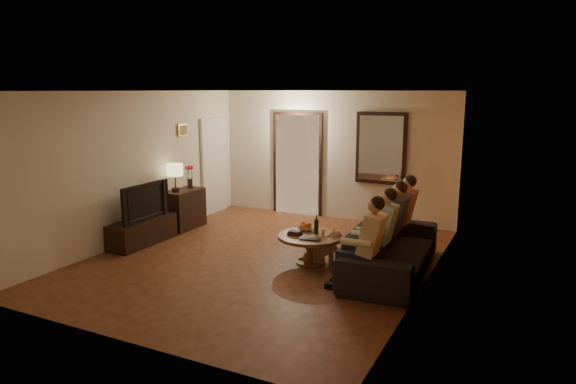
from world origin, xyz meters
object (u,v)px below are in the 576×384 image
at_px(tv_stand, 143,232).
at_px(bowl, 306,228).
at_px(tv, 141,201).
at_px(wine_bottle, 316,224).
at_px(table_lamp, 175,178).
at_px(person_c, 391,227).
at_px(laptop, 309,240).
at_px(sofa, 392,248).
at_px(person_b, 380,237).
at_px(coffee_table, 310,249).
at_px(person_a, 367,249).
at_px(dresser, 184,209).
at_px(person_d, 401,218).
at_px(dog, 321,245).

bearing_deg(tv_stand, bowl, 11.46).
relative_size(tv, wine_bottle, 3.55).
xyz_separation_m(table_lamp, person_c, (4.12, -0.11, -0.41)).
bearing_deg(bowl, laptop, -60.75).
height_order(person_c, wine_bottle, person_c).
xyz_separation_m(person_c, bowl, (-1.30, -0.25, -0.12)).
bearing_deg(sofa, wine_bottle, 90.24).
distance_m(person_b, wine_bottle, 1.09).
xyz_separation_m(coffee_table, laptop, (0.10, -0.28, 0.24)).
relative_size(person_a, wine_bottle, 3.87).
relative_size(dresser, person_b, 0.70).
height_order(tv, person_d, person_d).
height_order(person_b, dog, person_b).
xyz_separation_m(dresser, bowl, (2.83, -0.58, 0.11)).
distance_m(sofa, laptop, 1.21).
bearing_deg(dresser, sofa, -8.50).
xyz_separation_m(tv, dog, (3.14, 0.44, -0.47)).
bearing_deg(sofa, person_a, 170.40).
bearing_deg(wine_bottle, laptop, -82.50).
distance_m(person_a, dog, 1.31).
height_order(tv, person_a, person_a).
bearing_deg(table_lamp, sofa, -5.56).
distance_m(table_lamp, person_d, 4.17).
bearing_deg(dog, dresser, 155.29).
distance_m(tv, laptop, 3.12).
xyz_separation_m(dog, laptop, (-0.04, -0.36, 0.18)).
distance_m(person_b, coffee_table, 1.18).
distance_m(coffee_table, laptop, 0.38).
relative_size(dresser, dog, 1.49).
bearing_deg(person_b, person_a, -90.00).
relative_size(table_lamp, person_c, 0.45).
relative_size(tv, laptop, 3.34).
bearing_deg(person_a, bowl, 143.78).
height_order(dog, laptop, dog).
bearing_deg(person_c, person_d, 90.00).
distance_m(tv, person_b, 4.13).
height_order(person_c, bowl, person_c).
bearing_deg(bowl, person_d, 33.31).
xyz_separation_m(table_lamp, bowl, (2.83, -0.36, -0.53)).
bearing_deg(sofa, person_c, 15.18).
xyz_separation_m(bowl, wine_bottle, (0.23, -0.12, 0.12)).
bearing_deg(sofa, bowl, 84.74).
bearing_deg(person_b, person_d, 90.00).
relative_size(dog, coffee_table, 0.56).
bearing_deg(person_b, dresser, 167.27).
xyz_separation_m(table_lamp, sofa, (4.22, -0.41, -0.65)).
bearing_deg(laptop, dresser, 152.77).
bearing_deg(dresser, person_c, -4.59).
bearing_deg(dresser, table_lamp, -90.00).
distance_m(table_lamp, laptop, 3.27).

